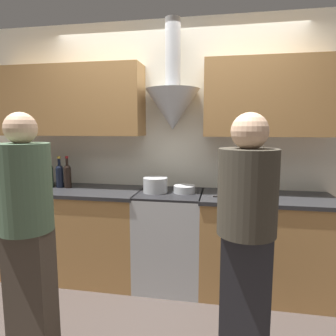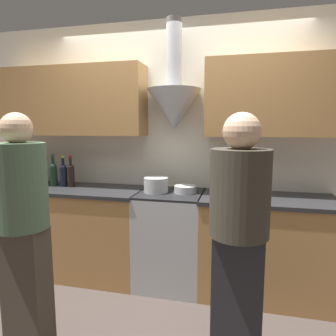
% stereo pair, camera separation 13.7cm
% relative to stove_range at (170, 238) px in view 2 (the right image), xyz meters
% --- Properties ---
extents(ground_plane, '(12.00, 12.00, 0.00)m').
position_rel_stove_range_xyz_m(ground_plane, '(0.00, -0.32, -0.46)').
color(ground_plane, '#423833').
extents(wall_back, '(8.40, 0.52, 2.60)m').
position_rel_stove_range_xyz_m(wall_back, '(-0.07, 0.26, 1.01)').
color(wall_back, silver).
rests_on(wall_back, ground_plane).
extents(counter_left, '(1.58, 0.62, 0.92)m').
position_rel_stove_range_xyz_m(counter_left, '(-1.08, -0.00, -0.00)').
color(counter_left, '#B27F47').
rests_on(counter_left, ground_plane).
extents(counter_right, '(1.19, 0.62, 0.92)m').
position_rel_stove_range_xyz_m(counter_right, '(0.89, -0.00, -0.00)').
color(counter_right, '#B27F47').
rests_on(counter_right, ground_plane).
extents(stove_range, '(0.62, 0.60, 0.92)m').
position_rel_stove_range_xyz_m(stove_range, '(0.00, 0.00, 0.00)').
color(stove_range, '#B7BABC').
rests_on(stove_range, ground_plane).
extents(wine_bottle_0, '(0.07, 0.07, 0.32)m').
position_rel_stove_range_xyz_m(wine_bottle_0, '(-1.78, 0.03, 0.58)').
color(wine_bottle_0, black).
rests_on(wine_bottle_0, counter_left).
extents(wine_bottle_1, '(0.08, 0.08, 0.32)m').
position_rel_stove_range_xyz_m(wine_bottle_1, '(-1.69, 0.03, 0.58)').
color(wine_bottle_1, black).
rests_on(wine_bottle_1, counter_left).
extents(wine_bottle_2, '(0.08, 0.08, 0.32)m').
position_rel_stove_range_xyz_m(wine_bottle_2, '(-1.60, 0.03, 0.58)').
color(wine_bottle_2, black).
rests_on(wine_bottle_2, counter_left).
extents(wine_bottle_3, '(0.07, 0.07, 0.33)m').
position_rel_stove_range_xyz_m(wine_bottle_3, '(-1.49, 0.04, 0.58)').
color(wine_bottle_3, black).
rests_on(wine_bottle_3, counter_left).
extents(wine_bottle_4, '(0.07, 0.07, 0.36)m').
position_rel_stove_range_xyz_m(wine_bottle_4, '(-1.38, 0.01, 0.60)').
color(wine_bottle_4, black).
rests_on(wine_bottle_4, counter_left).
extents(wine_bottle_5, '(0.08, 0.08, 0.34)m').
position_rel_stove_range_xyz_m(wine_bottle_5, '(-1.28, 0.03, 0.59)').
color(wine_bottle_5, black).
rests_on(wine_bottle_5, counter_left).
extents(wine_bottle_6, '(0.08, 0.08, 0.32)m').
position_rel_stove_range_xyz_m(wine_bottle_6, '(-1.16, 0.04, 0.59)').
color(wine_bottle_6, black).
rests_on(wine_bottle_6, counter_left).
extents(wine_bottle_7, '(0.07, 0.07, 0.33)m').
position_rel_stove_range_xyz_m(wine_bottle_7, '(-1.08, 0.04, 0.59)').
color(wine_bottle_7, black).
rests_on(wine_bottle_7, counter_left).
extents(stock_pot, '(0.23, 0.23, 0.14)m').
position_rel_stove_range_xyz_m(stock_pot, '(-0.14, -0.02, 0.53)').
color(stock_pot, '#B7BABC').
rests_on(stock_pot, stove_range).
extents(mixing_bowl, '(0.21, 0.21, 0.07)m').
position_rel_stove_range_xyz_m(mixing_bowl, '(0.14, 0.02, 0.49)').
color(mixing_bowl, '#B7BABC').
rests_on(mixing_bowl, stove_range).
extents(orange_fruit, '(0.07, 0.07, 0.07)m').
position_rel_stove_range_xyz_m(orange_fruit, '(0.80, 0.11, 0.49)').
color(orange_fruit, orange).
rests_on(orange_fruit, counter_right).
extents(chefs_knife, '(0.20, 0.05, 0.01)m').
position_rel_stove_range_xyz_m(chefs_knife, '(0.52, -0.12, 0.46)').
color(chefs_knife, silver).
rests_on(chefs_knife, counter_right).
extents(person_foreground_left, '(0.32, 0.32, 1.62)m').
position_rel_stove_range_xyz_m(person_foreground_left, '(-0.68, -1.18, 0.44)').
color(person_foreground_left, '#473D33').
rests_on(person_foreground_left, ground_plane).
extents(person_foreground_right, '(0.35, 0.35, 1.62)m').
position_rel_stove_range_xyz_m(person_foreground_right, '(0.64, -0.99, 0.43)').
color(person_foreground_right, '#28282D').
rests_on(person_foreground_right, ground_plane).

